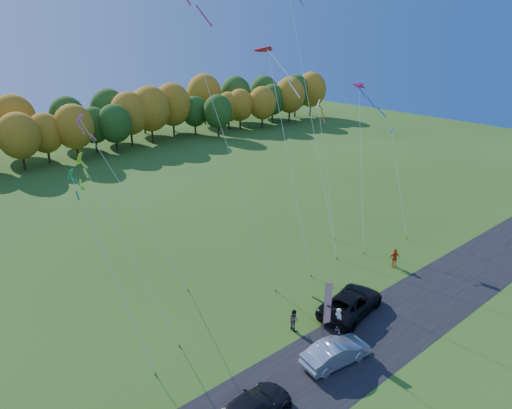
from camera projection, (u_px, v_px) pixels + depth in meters
ground at (310, 320)px, 32.35m from camera, size 160.00×160.00×0.00m
asphalt_strip at (355, 348)px, 29.49m from camera, size 90.00×6.00×0.01m
tree_line at (56, 160)px, 71.68m from camera, size 116.00×12.00×10.00m
black_suv at (351, 303)px, 32.91m from camera, size 6.30×3.72×1.64m
silver_sedan at (336, 352)px, 27.96m from camera, size 4.71×2.18×1.50m
person_tailgate_a at (338, 320)px, 30.68m from camera, size 0.57×0.76×1.91m
person_tailgate_b at (294, 320)px, 31.05m from camera, size 0.66×0.81×1.55m
person_east at (394, 258)px, 39.27m from camera, size 1.07×0.79×1.68m
feather_flag at (327, 303)px, 29.89m from camera, size 0.52×0.22×4.10m
kite_delta_blue at (222, 129)px, 33.93m from camera, size 4.16×10.38×25.19m
kite_parafoil_orange at (309, 107)px, 42.87m from camera, size 7.12×14.06×25.19m
kite_delta_red at (288, 155)px, 38.14m from camera, size 3.08×8.90×18.97m
kite_parafoil_rainbow at (361, 165)px, 43.53m from camera, size 7.66×7.32×14.57m
kite_diamond_yellow at (131, 254)px, 28.59m from camera, size 3.36×6.27×12.59m
kite_diamond_green at (112, 273)px, 27.08m from camera, size 1.67×6.98×11.79m
kite_diamond_white at (326, 169)px, 45.38m from camera, size 3.70×6.36×12.98m
kite_diamond_pink at (135, 206)px, 35.01m from camera, size 4.63×8.22×13.67m
kite_diamond_blue_low at (399, 183)px, 45.64m from camera, size 3.50×5.52×10.19m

